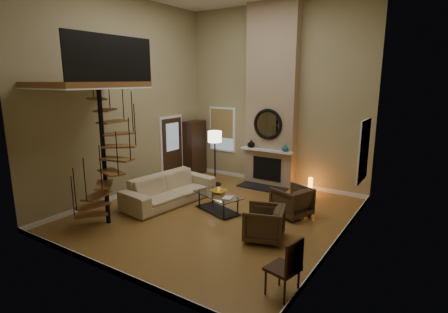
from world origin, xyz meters
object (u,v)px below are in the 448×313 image
Objects in this scene: hutch at (195,148)px; armchair_near at (294,202)px; sofa at (170,189)px; coffee_table at (218,200)px; side_chair at (287,266)px; accent_lamp at (310,185)px; armchair_far at (268,224)px; floor_lamp at (215,141)px.

hutch is 2.27× the size of armchair_near.
coffee_table is (1.44, 0.19, -0.11)m from sofa.
sofa is at bearing 152.74° from side_chair.
hutch reaches higher than accent_lamp.
accent_lamp is at bearing 1.49° from hutch.
accent_lamp is (1.48, 2.66, -0.03)m from coffee_table.
armchair_far is at bearing 22.65° from armchair_near.
armchair_near is at bearing 163.57° from armchair_far.
hutch is at bearing 152.39° from floor_lamp.
armchair_near reaches higher than accent_lamp.
accent_lamp is at bearing 60.85° from coffee_table.
sofa is 3.32m from armchair_near.
hutch is 2.30× the size of armchair_far.
armchair_near is 1.53m from armchair_far.
armchair_far is 0.56× the size of coffee_table.
hutch is 5.61m from armchair_far.
armchair_far is 4.25m from floor_lamp.
armchair_near is 1.95m from accent_lamp.
sofa is at bearing -52.66° from armchair_near.
armchair_near is at bearing 110.18° from side_chair.
sofa is 1.46m from coffee_table.
armchair_far is 0.46× the size of floor_lamp.
coffee_table is 1.51× the size of side_chair.
floor_lamp is (-1.36, 1.86, 1.13)m from coffee_table.
side_chair is at bearing -45.14° from floor_lamp.
side_chair reaches higher than armchair_far.
armchair_near is 1.89m from coffee_table.
floor_lamp is 3.86× the size of accent_lamp.
coffee_table is 3.04m from accent_lamp.
sofa is at bearing -65.67° from hutch.
armchair_near reaches higher than coffee_table.
side_chair is (4.35, -2.24, 0.13)m from sofa.
floor_lamp is at bearing -88.66° from armchair_near.
coffee_table is 2.56m from floor_lamp.
coffee_table is at bearing -131.91° from armchair_far.
side_chair is at bearing -74.33° from accent_lamp.
side_chair is at bearing -110.24° from sofa.
sofa is 5.77× the size of accent_lamp.
accent_lamp is (-0.27, 1.93, -0.10)m from armchair_near.
hutch is 4.22m from accent_lamp.
sofa reaches higher than coffee_table.
armchair_near is (4.43, -1.82, -0.60)m from hutch.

